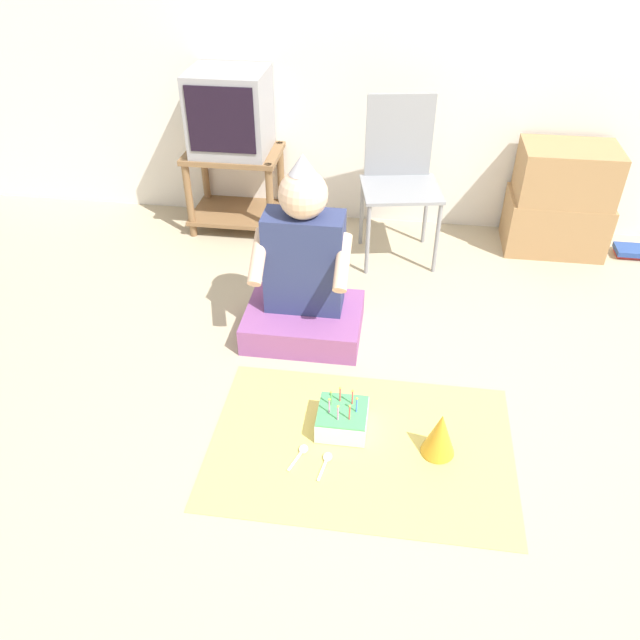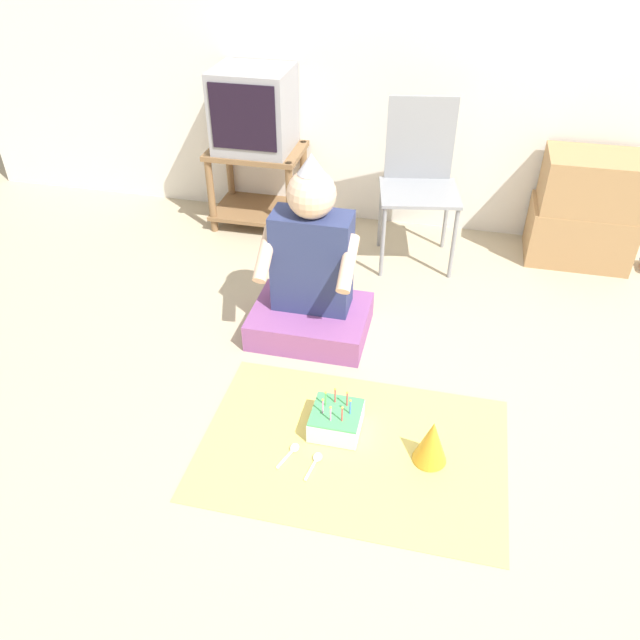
% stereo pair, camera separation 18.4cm
% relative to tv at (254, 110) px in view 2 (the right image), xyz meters
% --- Properties ---
extents(ground_plane, '(16.00, 16.00, 0.00)m').
position_rel_tv_xyz_m(ground_plane, '(1.19, -1.82, -0.73)').
color(ground_plane, tan).
extents(wall_back, '(6.40, 0.06, 2.55)m').
position_rel_tv_xyz_m(wall_back, '(1.19, 0.23, 0.54)').
color(wall_back, white).
rests_on(wall_back, ground_plane).
extents(tv_stand, '(0.57, 0.41, 0.50)m').
position_rel_tv_xyz_m(tv_stand, '(-0.00, -0.00, -0.44)').
color(tv_stand, olive).
rests_on(tv_stand, ground_plane).
extents(tv, '(0.44, 0.40, 0.47)m').
position_rel_tv_xyz_m(tv, '(0.00, 0.00, 0.00)').
color(tv, '#99999E').
rests_on(tv, tv_stand).
extents(folding_chair, '(0.49, 0.46, 0.90)m').
position_rel_tv_xyz_m(folding_chair, '(1.00, -0.18, -0.22)').
color(folding_chair, gray).
rests_on(folding_chair, ground_plane).
extents(cardboard_box_stack, '(0.57, 0.37, 0.63)m').
position_rel_tv_xyz_m(cardboard_box_stack, '(1.94, -0.01, -0.42)').
color(cardboard_box_stack, '#A87F51').
rests_on(cardboard_box_stack, ground_plane).
extents(person_seated, '(0.56, 0.44, 0.91)m').
position_rel_tv_xyz_m(person_seated, '(0.60, -1.06, -0.42)').
color(person_seated, '#8C4C8C').
rests_on(person_seated, ground_plane).
extents(party_cloth, '(1.21, 0.82, 0.01)m').
position_rel_tv_xyz_m(party_cloth, '(0.94, -1.78, -0.73)').
color(party_cloth, '#EAD666').
rests_on(party_cloth, ground_plane).
extents(birthday_cake, '(0.20, 0.20, 0.17)m').
position_rel_tv_xyz_m(birthday_cake, '(0.86, -1.70, -0.68)').
color(birthday_cake, white).
rests_on(birthday_cake, party_cloth).
extents(party_hat_blue, '(0.13, 0.13, 0.20)m').
position_rel_tv_xyz_m(party_hat_blue, '(1.25, -1.77, -0.63)').
color(party_hat_blue, gold).
rests_on(party_hat_blue, party_cloth).
extents(plastic_spoon_near, '(0.06, 0.14, 0.01)m').
position_rel_tv_xyz_m(plastic_spoon_near, '(0.71, -1.86, -0.72)').
color(plastic_spoon_near, white).
rests_on(plastic_spoon_near, party_cloth).
extents(plastic_spoon_far, '(0.04, 0.14, 0.01)m').
position_rel_tv_xyz_m(plastic_spoon_far, '(0.82, -1.89, -0.72)').
color(plastic_spoon_far, white).
rests_on(plastic_spoon_far, party_cloth).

